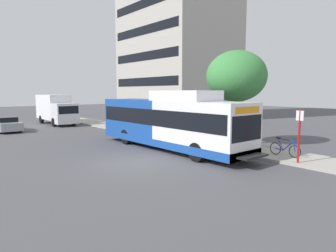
{
  "coord_description": "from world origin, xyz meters",
  "views": [
    {
      "loc": [
        -8.05,
        -12.19,
        3.56
      ],
      "look_at": [
        2.88,
        0.77,
        1.6
      ],
      "focal_mm": 31.45,
      "sensor_mm": 36.0,
      "label": 1
    }
  ],
  "objects": [
    {
      "name": "bus_stop_sign_pole",
      "position": [
        5.82,
        -5.55,
        1.65
      ],
      "size": [
        0.1,
        0.36,
        2.6
      ],
      "color": "red",
      "rests_on": "sidewalk_curb"
    },
    {
      "name": "ground_plane",
      "position": [
        0.0,
        8.0,
        0.0
      ],
      "size": [
        120.0,
        120.0,
        0.0
      ],
      "primitive_type": "plane",
      "color": "#4C4C51"
    },
    {
      "name": "street_tree_near_stop",
      "position": [
        7.87,
        -0.23,
        4.58
      ],
      "size": [
        3.91,
        3.91,
        6.11
      ],
      "color": "#4C3823",
      "rests_on": "sidewalk_curb"
    },
    {
      "name": "parked_car_far_lane",
      "position": [
        -2.16,
        17.57,
        0.66
      ],
      "size": [
        1.8,
        4.5,
        1.33
      ],
      "color": "#93999E",
      "rests_on": "ground"
    },
    {
      "name": "sidewalk_curb",
      "position": [
        7.0,
        6.0,
        0.07
      ],
      "size": [
        3.0,
        56.0,
        0.14
      ],
      "primitive_type": "cube",
      "color": "#A8A399",
      "rests_on": "ground"
    },
    {
      "name": "box_truck_background",
      "position": [
        3.46,
        20.77,
        1.74
      ],
      "size": [
        2.32,
        7.01,
        3.25
      ],
      "color": "silver",
      "rests_on": "ground"
    },
    {
      "name": "transit_bus",
      "position": [
        3.75,
        1.69,
        1.7
      ],
      "size": [
        2.58,
        12.25,
        3.65
      ],
      "color": "white",
      "rests_on": "ground"
    },
    {
      "name": "bicycle_parked",
      "position": [
        6.75,
        -4.37,
        0.56
      ],
      "size": [
        0.52,
        1.76,
        1.02
      ],
      "color": "black",
      "rests_on": "sidewalk_curb"
    }
  ]
}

